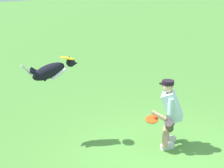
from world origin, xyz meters
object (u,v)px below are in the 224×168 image
frisbee_held (152,119)px  dog (51,71)px  frisbee_flying (67,58)px  person (170,112)px

frisbee_held → dog: bearing=-39.0°
dog → frisbee_flying: size_ratio=3.94×
frisbee_held → frisbee_flying: bearing=-43.4°
person → dog: bearing=6.1°
frisbee_held → person: bearing=179.4°
dog → frisbee_held: bearing=-25.9°
dog → frisbee_flying: frisbee_flying is taller
person → frisbee_flying: 2.15m
dog → frisbee_flying: (-0.30, 0.08, 0.23)m
dog → frisbee_held: 2.07m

